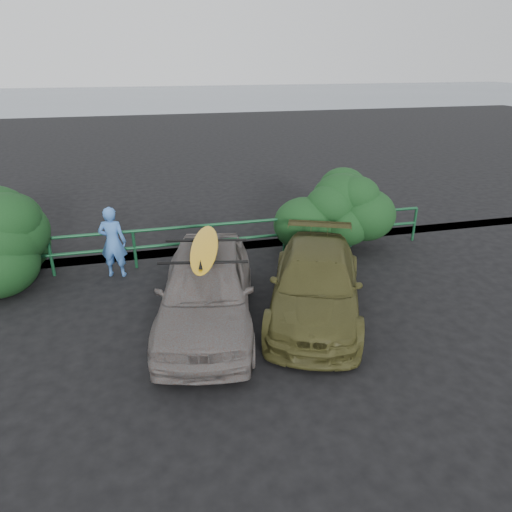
{
  "coord_description": "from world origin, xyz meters",
  "views": [
    {
      "loc": [
        -0.58,
        -6.16,
        5.01
      ],
      "look_at": [
        1.54,
        2.37,
        1.17
      ],
      "focal_mm": 32.0,
      "sensor_mm": 36.0,
      "label": 1
    }
  ],
  "objects": [
    {
      "name": "shrub_right",
      "position": [
        5.0,
        5.5,
        0.96
      ],
      "size": [
        3.2,
        2.4,
        1.92
      ],
      "primitive_type": null,
      "color": "#153B18",
      "rests_on": "ground"
    },
    {
      "name": "olive_vehicle",
      "position": [
        2.7,
        1.83,
        0.66
      ],
      "size": [
        3.44,
        4.89,
        1.31
      ],
      "primitive_type": "imported",
      "rotation": [
        0.0,
        0.0,
        -0.39
      ],
      "color": "#45431E",
      "rests_on": "ground"
    },
    {
      "name": "man",
      "position": [
        -1.48,
        4.65,
        0.89
      ],
      "size": [
        0.73,
        0.57,
        1.79
      ],
      "primitive_type": "imported",
      "rotation": [
        0.0,
        0.0,
        2.91
      ],
      "color": "#4377C9",
      "rests_on": "ground"
    },
    {
      "name": "ground",
      "position": [
        0.0,
        0.0,
        0.0
      ],
      "size": [
        80.0,
        80.0,
        0.0
      ],
      "primitive_type": "plane",
      "color": "black"
    },
    {
      "name": "ocean",
      "position": [
        0.0,
        60.0,
        0.0
      ],
      "size": [
        200.0,
        200.0,
        0.0
      ],
      "primitive_type": "plane",
      "color": "slate",
      "rests_on": "ground"
    },
    {
      "name": "surfboard",
      "position": [
        0.41,
        1.92,
        1.65
      ],
      "size": [
        1.0,
        2.53,
        0.07
      ],
      "primitive_type": "ellipsoid",
      "rotation": [
        0.0,
        0.0,
        -0.2
      ],
      "color": "gold",
      "rests_on": "roof_rack"
    },
    {
      "name": "guardrail",
      "position": [
        0.0,
        5.0,
        0.52
      ],
      "size": [
        14.0,
        0.08,
        1.04
      ],
      "primitive_type": null,
      "color": "#134527",
      "rests_on": "ground"
    },
    {
      "name": "roof_rack",
      "position": [
        0.41,
        1.92,
        1.59
      ],
      "size": [
        1.84,
        1.45,
        0.05
      ],
      "primitive_type": null,
      "rotation": [
        0.0,
        0.0,
        -0.2
      ],
      "color": "black",
      "rests_on": "sedan"
    },
    {
      "name": "sedan",
      "position": [
        0.41,
        1.92,
        0.78
      ],
      "size": [
        2.73,
        4.87,
        1.56
      ],
      "primitive_type": "imported",
      "rotation": [
        0.0,
        0.0,
        -0.2
      ],
      "color": "#625B58",
      "rests_on": "ground"
    }
  ]
}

